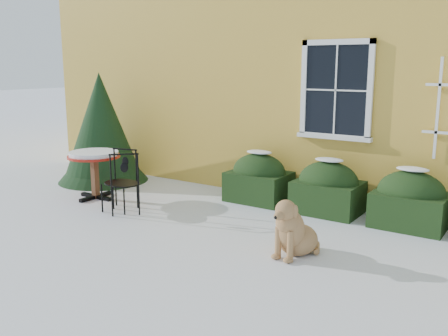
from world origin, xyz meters
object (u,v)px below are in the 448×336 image
Objects in this scene: bistro_table at (94,159)px; dog at (293,232)px; patio_chair_far at (121,180)px; patio_chair_near at (125,183)px; evergreen_shrub at (102,138)px.

bistro_table reaches higher than dog.
bistro_table is 0.95m from patio_chair_far.
patio_chair_far is at bearing -70.23° from patio_chair_near.
evergreen_shrub is 2.20× the size of patio_chair_near.
dog is at bearing -6.94° from bistro_table.
patio_chair_near reaches higher than patio_chair_far.
patio_chair_near is 1.19× the size of dog.
patio_chair_near reaches higher than dog.
evergreen_shrub is 5.44m from dog.
bistro_table is 1.17m from patio_chair_near.
evergreen_shrub is 2.60× the size of dog.
patio_chair_far is (-0.20, 0.10, -0.00)m from patio_chair_near.
dog is (4.21, -0.51, -0.40)m from bistro_table.
dog is (5.17, -1.59, -0.58)m from evergreen_shrub.
evergreen_shrub reaches higher than dog.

